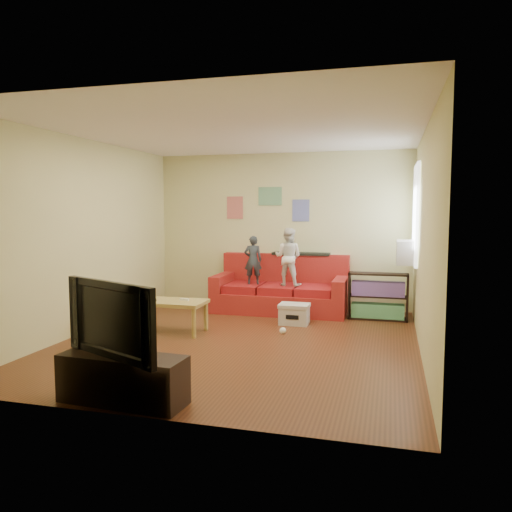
% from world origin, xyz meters
% --- Properties ---
extents(room_shell, '(4.52, 5.02, 2.72)m').
position_xyz_m(room_shell, '(0.00, 0.00, 1.35)').
color(room_shell, brown).
rests_on(room_shell, ground).
extents(sofa, '(2.22, 1.02, 0.97)m').
position_xyz_m(sofa, '(0.10, 2.08, 0.33)').
color(sofa, '#A9231F').
rests_on(sofa, ground).
extents(child_a, '(0.34, 0.26, 0.82)m').
position_xyz_m(child_a, '(-0.35, 1.90, 0.87)').
color(child_a, '#2C353D').
rests_on(child_a, sofa).
extents(child_b, '(0.50, 0.42, 0.95)m').
position_xyz_m(child_b, '(0.25, 1.90, 0.94)').
color(child_b, white).
rests_on(child_b, sofa).
extents(coffee_table, '(1.00, 0.55, 0.45)m').
position_xyz_m(coffee_table, '(-1.10, 0.22, 0.39)').
color(coffee_table, tan).
rests_on(coffee_table, ground).
extents(remote, '(0.19, 0.09, 0.02)m').
position_xyz_m(remote, '(-1.35, 0.10, 0.46)').
color(remote, black).
rests_on(remote, coffee_table).
extents(game_controller, '(0.14, 0.06, 0.03)m').
position_xyz_m(game_controller, '(-0.90, 0.27, 0.46)').
color(game_controller, white).
rests_on(game_controller, coffee_table).
extents(bookshelf, '(0.91, 0.27, 0.73)m').
position_xyz_m(bookshelf, '(1.70, 1.83, 0.33)').
color(bookshelf, black).
rests_on(bookshelf, ground).
extents(window, '(0.04, 1.08, 1.48)m').
position_xyz_m(window, '(2.22, 1.65, 1.64)').
color(window, white).
rests_on(window, room_shell).
extents(ac_unit, '(0.28, 0.55, 0.35)m').
position_xyz_m(ac_unit, '(2.10, 1.65, 1.08)').
color(ac_unit, '#B7B2A3').
rests_on(ac_unit, window).
extents(artwork_left, '(0.30, 0.01, 0.40)m').
position_xyz_m(artwork_left, '(-0.85, 2.48, 1.75)').
color(artwork_left, '#D87266').
rests_on(artwork_left, room_shell).
extents(artwork_center, '(0.42, 0.01, 0.32)m').
position_xyz_m(artwork_center, '(-0.20, 2.48, 1.95)').
color(artwork_center, '#72B27F').
rests_on(artwork_center, room_shell).
extents(artwork_right, '(0.30, 0.01, 0.38)m').
position_xyz_m(artwork_right, '(0.35, 2.48, 1.70)').
color(artwork_right, '#727FCC').
rests_on(artwork_right, room_shell).
extents(file_box, '(0.45, 0.34, 0.31)m').
position_xyz_m(file_box, '(0.50, 1.16, 0.16)').
color(file_box, silver).
rests_on(file_box, ground).
extents(tv_stand, '(1.17, 0.45, 0.43)m').
position_xyz_m(tv_stand, '(-0.40, -2.25, 0.22)').
color(tv_stand, black).
rests_on(tv_stand, ground).
extents(television, '(1.13, 0.62, 0.68)m').
position_xyz_m(television, '(-0.40, -2.25, 0.77)').
color(television, black).
rests_on(television, tv_stand).
extents(tissue, '(0.09, 0.09, 0.09)m').
position_xyz_m(tissue, '(0.46, 0.53, 0.05)').
color(tissue, white).
rests_on(tissue, ground).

